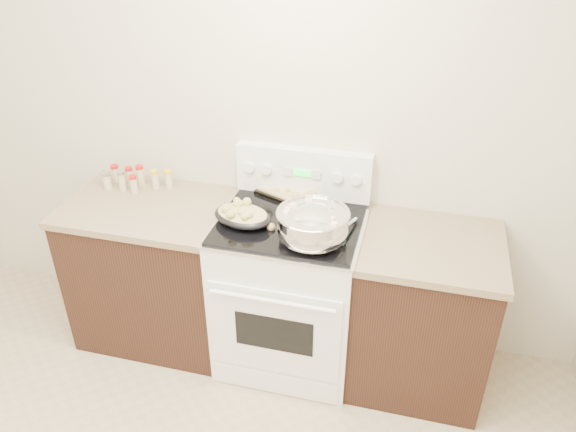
% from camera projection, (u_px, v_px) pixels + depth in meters
% --- Properties ---
extents(room_shell, '(4.10, 3.60, 2.75)m').
position_uv_depth(room_shell, '(24.00, 229.00, 1.45)').
color(room_shell, beige).
rests_on(room_shell, ground).
extents(counter_left, '(0.93, 0.67, 0.92)m').
position_uv_depth(counter_left, '(157.00, 270.00, 3.38)').
color(counter_left, black).
rests_on(counter_left, ground).
extents(counter_right, '(0.73, 0.67, 0.92)m').
position_uv_depth(counter_right, '(421.00, 313.00, 3.04)').
color(counter_right, black).
rests_on(counter_right, ground).
extents(kitchen_range, '(0.78, 0.73, 1.22)m').
position_uv_depth(kitchen_range, '(290.00, 288.00, 3.18)').
color(kitchen_range, white).
rests_on(kitchen_range, ground).
extents(mixing_bowl, '(0.37, 0.37, 0.21)m').
position_uv_depth(mixing_bowl, '(313.00, 226.00, 2.74)').
color(mixing_bowl, silver).
rests_on(mixing_bowl, kitchen_range).
extents(roasting_pan, '(0.36, 0.29, 0.11)m').
position_uv_depth(roasting_pan, '(242.00, 215.00, 2.90)').
color(roasting_pan, black).
rests_on(roasting_pan, kitchen_range).
extents(baking_sheet, '(0.43, 0.38, 0.06)m').
position_uv_depth(baking_sheet, '(294.00, 191.00, 3.18)').
color(baking_sheet, black).
rests_on(baking_sheet, kitchen_range).
extents(wooden_spoon, '(0.11, 0.24, 0.04)m').
position_uv_depth(wooden_spoon, '(276.00, 224.00, 2.89)').
color(wooden_spoon, '#A4814B').
rests_on(wooden_spoon, kitchen_range).
extents(blue_ladle, '(0.09, 0.25, 0.09)m').
position_uv_depth(blue_ladle, '(340.00, 237.00, 2.75)').
color(blue_ladle, '#9CDCE8').
rests_on(blue_ladle, kitchen_range).
extents(spice_jars, '(0.39, 0.15, 0.13)m').
position_uv_depth(spice_jars, '(134.00, 178.00, 3.29)').
color(spice_jars, '#BFB28C').
rests_on(spice_jars, counter_left).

